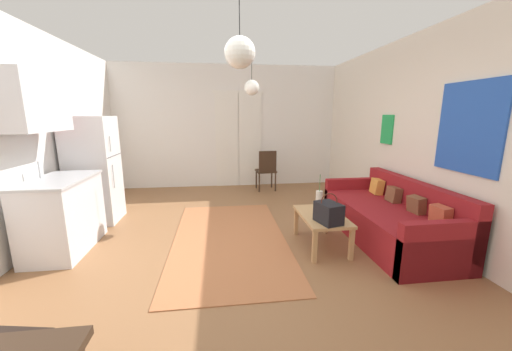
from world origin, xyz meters
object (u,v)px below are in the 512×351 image
Objects in this scene: couch at (391,219)px; accent_chair at (266,169)px; handbag at (329,213)px; pendant_lamp_near at (240,53)px; bamboo_vase at (319,200)px; pendant_lamp_far at (252,88)px; coffee_table at (322,219)px; refrigerator at (94,170)px.

couch is 2.99m from accent_chair.
pendant_lamp_near reaches higher than handbag.
bamboo_vase is 0.59× the size of pendant_lamp_far.
coffee_table is 2.39m from pendant_lamp_far.
bamboo_vase is at bearing -19.03° from refrigerator.
coffee_table is at bearing 35.22° from pendant_lamp_near.
bamboo_vase is at bearing 80.72° from coffee_table.
accent_chair is at bearing 26.96° from refrigerator.
refrigerator is 2.77m from pendant_lamp_far.
pendant_lamp_near reaches higher than refrigerator.
handbag is at bearing -69.18° from pendant_lamp_far.
refrigerator is at bearing 160.97° from bamboo_vase.
pendant_lamp_near is (2.10, -2.08, 1.33)m from refrigerator.
refrigerator reaches higher than couch.
pendant_lamp_near is at bearing -99.01° from pendant_lamp_far.
pendant_lamp_far is at bearing 110.82° from handbag.
couch is at bearing -16.36° from refrigerator.
pendant_lamp_near is (-1.04, -0.48, 1.60)m from handbag.
coffee_table is 2.45× the size of handbag.
couch is 4.45× the size of bamboo_vase.
handbag reaches higher than coffee_table.
handbag is at bearing -97.06° from bamboo_vase.
handbag is (-1.03, -0.37, 0.27)m from couch.
refrigerator reaches higher than handbag.
couch is 2.64× the size of pendant_lamp_far.
coffee_table is 3.46m from refrigerator.
refrigerator is at bearing 163.64° from couch.
handbag is 0.40× the size of accent_chair.
pendant_lamp_far reaches higher than refrigerator.
pendant_lamp_far is at bearing 114.87° from coffee_table.
accent_chair is at bearing 94.75° from coffee_table.
refrigerator is at bearing 23.57° from accent_chair.
refrigerator reaches higher than bamboo_vase.
accent_chair is at bearing 76.94° from pendant_lamp_near.
handbag is at bearing -95.18° from coffee_table.
bamboo_vase is 0.65× the size of pendant_lamp_near.
bamboo_vase reaches higher than handbag.
accent_chair is 1.24× the size of pendant_lamp_near.
accent_chair is 1.13× the size of pendant_lamp_far.
bamboo_vase is (-0.97, 0.12, 0.27)m from couch.
coffee_table is at bearing 84.82° from handbag.
coffee_table is at bearing 91.36° from accent_chair.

